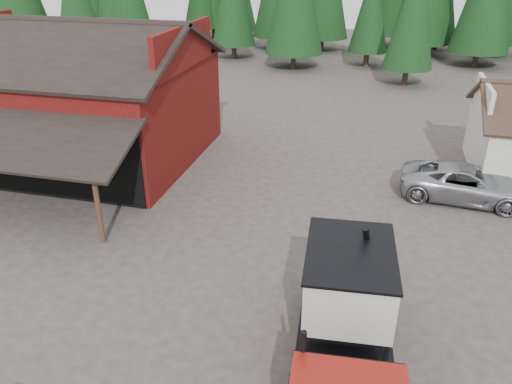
# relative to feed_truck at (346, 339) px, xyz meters

# --- Properties ---
(ground) EXTENTS (120.00, 120.00, 0.00)m
(ground) POSITION_rel_feed_truck_xyz_m (-4.00, 2.97, -1.82)
(ground) COLOR #403732
(ground) RESTS_ON ground
(red_barn) EXTENTS (12.80, 13.63, 7.18)m
(red_barn) POSITION_rel_feed_truck_xyz_m (-15.00, 12.88, 0.87)
(red_barn) COLOR maroon
(red_barn) RESTS_ON ground
(conifer_backdrop) EXTENTS (76.00, 16.00, 16.00)m
(conifer_backdrop) POSITION_rel_feed_truck_xyz_m (-4.00, 44.97, -1.82)
(conifer_backdrop) COLOR black
(conifer_backdrop) RESTS_ON ground
(near_pine_b) EXTENTS (3.96, 3.96, 10.40)m
(near_pine_b) POSITION_rel_feed_truck_xyz_m (2.00, 32.97, 4.07)
(near_pine_b) COLOR #382619
(near_pine_b) RESTS_ON ground
(feed_truck) EXTENTS (3.06, 8.78, 3.90)m
(feed_truck) POSITION_rel_feed_truck_xyz_m (0.00, 0.00, 0.00)
(feed_truck) COLOR black
(feed_truck) RESTS_ON ground
(silver_car) EXTENTS (5.90, 3.13, 1.58)m
(silver_car) POSITION_rel_feed_truck_xyz_m (4.32, 12.34, -1.03)
(silver_car) COLOR #A3A4AB
(silver_car) RESTS_ON ground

